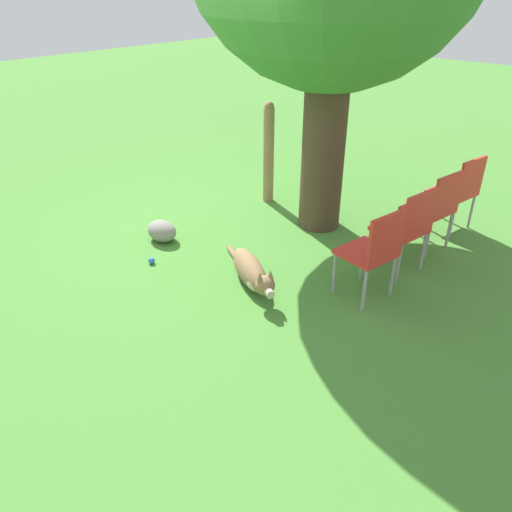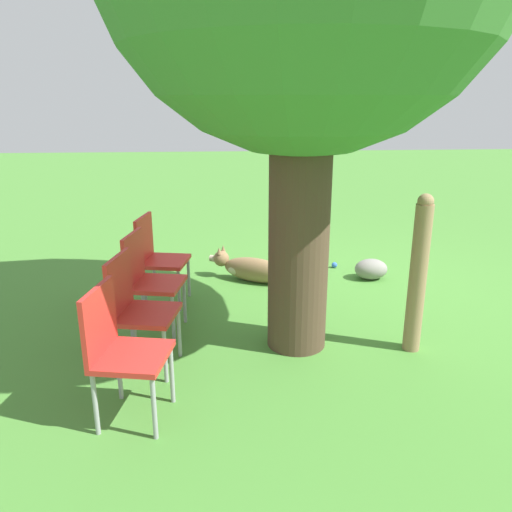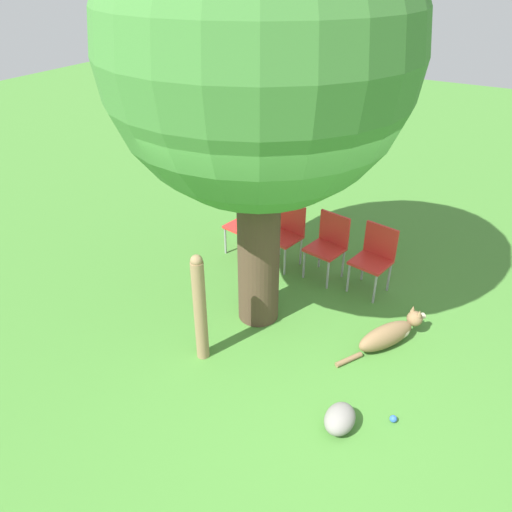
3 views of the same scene
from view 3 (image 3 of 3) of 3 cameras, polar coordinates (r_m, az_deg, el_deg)
ground_plane at (r=5.29m, az=4.78°, el=-13.85°), size 30.00×30.00×0.00m
oak_tree at (r=4.84m, az=0.37°, el=22.09°), size 2.95×2.95×4.48m
dog at (r=5.77m, az=15.08°, el=-8.58°), size 1.11×0.69×0.36m
fence_post at (r=5.15m, az=-6.43°, el=-5.92°), size 0.13×0.13×1.27m
red_chair_0 at (r=6.43m, az=13.42°, el=0.13°), size 0.50×0.51×0.87m
red_chair_1 at (r=6.60m, az=8.31°, el=1.57°), size 0.50×0.51×0.87m
red_chair_2 at (r=6.82m, az=3.48°, el=2.92°), size 0.50×0.51×0.87m
red_chair_3 at (r=7.09m, az=-1.01°, el=4.15°), size 0.50×0.51×0.87m
tennis_ball at (r=5.05m, az=15.42°, el=-17.50°), size 0.07×0.07×0.07m
garden_rock at (r=4.84m, az=9.56°, el=-17.88°), size 0.37×0.27×0.23m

